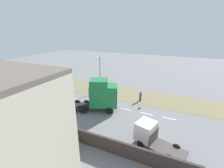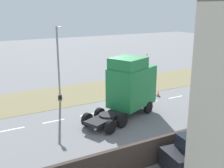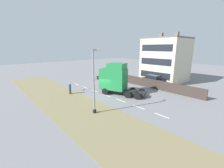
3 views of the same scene
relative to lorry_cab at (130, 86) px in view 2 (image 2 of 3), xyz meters
The scene contains 9 objects.
ground_plane 3.10m from the lorry_cab, 151.04° to the left, with size 120.00×120.00×0.00m, color slate.
grass_verge 8.07m from the lorry_cab, behind, with size 7.00×44.00×0.01m.
lane_markings 2.97m from the lorry_cab, behind, with size 0.16×21.00×0.00m.
boundary_wall 7.62m from the lorry_cab, ahead, with size 0.25×24.00×1.63m.
lorry_cab is the anchor object (origin of this frame).
parked_car 9.33m from the lorry_cab, ahead, with size 2.38×4.59×2.13m.
lamp_post 7.77m from the lorry_cab, 149.90° to the right, with size 1.31×0.39×7.18m.
pedestrian 7.41m from the lorry_cab, 139.81° to the left, with size 0.39×0.39×1.82m.
traffic_cone_lead 6.33m from the lorry_cab, 117.62° to the left, with size 0.36×0.36×0.58m.
Camera 2 is at (20.58, -13.21, 8.88)m, focal length 45.00 mm.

